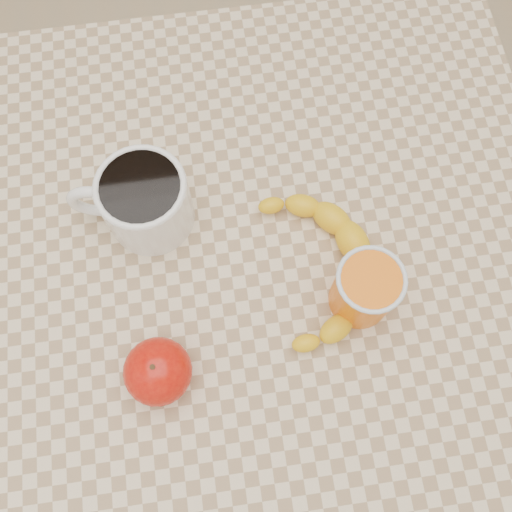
{
  "coord_description": "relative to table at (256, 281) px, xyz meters",
  "views": [
    {
      "loc": [
        -0.03,
        -0.23,
        1.43
      ],
      "look_at": [
        0.0,
        0.0,
        0.77
      ],
      "focal_mm": 40.0,
      "sensor_mm": 36.0,
      "label": 1
    }
  ],
  "objects": [
    {
      "name": "apple",
      "position": [
        -0.13,
        -0.13,
        0.12
      ],
      "size": [
        0.09,
        0.09,
        0.07
      ],
      "color": "#A60A05",
      "rests_on": "table"
    },
    {
      "name": "ground",
      "position": [
        0.0,
        0.0,
        -0.66
      ],
      "size": [
        3.0,
        3.0,
        0.0
      ],
      "primitive_type": "plane",
      "color": "tan",
      "rests_on": "ground"
    },
    {
      "name": "banana",
      "position": [
        0.07,
        -0.03,
        0.11
      ],
      "size": [
        0.21,
        0.27,
        0.04
      ],
      "primitive_type": null,
      "rotation": [
        0.0,
        0.0,
        -0.1
      ],
      "color": "yellow",
      "rests_on": "table"
    },
    {
      "name": "coffee_mug",
      "position": [
        -0.13,
        0.08,
        0.14
      ],
      "size": [
        0.16,
        0.12,
        0.09
      ],
      "color": "white",
      "rests_on": "table"
    },
    {
      "name": "orange_juice_glass",
      "position": [
        0.12,
        -0.07,
        0.13
      ],
      "size": [
        0.08,
        0.08,
        0.09
      ],
      "color": "orange",
      "rests_on": "table"
    },
    {
      "name": "table",
      "position": [
        0.0,
        0.0,
        0.0
      ],
      "size": [
        0.8,
        0.8,
        0.75
      ],
      "color": "beige",
      "rests_on": "ground"
    }
  ]
}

